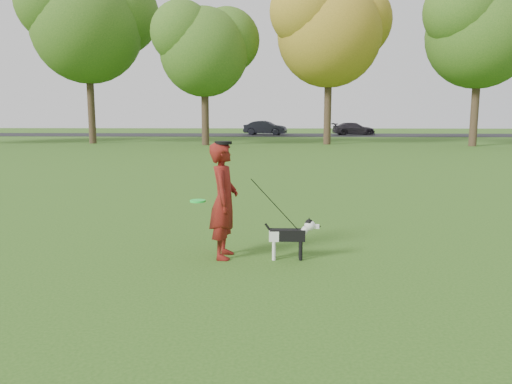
{
  "coord_description": "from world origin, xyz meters",
  "views": [
    {
      "loc": [
        0.42,
        -7.02,
        2.11
      ],
      "look_at": [
        0.17,
        0.24,
        0.95
      ],
      "focal_mm": 35.0,
      "sensor_mm": 36.0,
      "label": 1
    }
  ],
  "objects_px": {
    "dog": "(292,234)",
    "car_mid": "(265,128)",
    "car_right": "(354,129)",
    "man": "(224,201)"
  },
  "relations": [
    {
      "from": "car_mid",
      "to": "car_right",
      "type": "xyz_separation_m",
      "value": [
        8.24,
        0.0,
        -0.08
      ]
    },
    {
      "from": "man",
      "to": "dog",
      "type": "xyz_separation_m",
      "value": [
        0.99,
        -0.07,
        -0.47
      ]
    },
    {
      "from": "man",
      "to": "car_mid",
      "type": "xyz_separation_m",
      "value": [
        -0.05,
        39.92,
        -0.18
      ]
    },
    {
      "from": "dog",
      "to": "car_mid",
      "type": "relative_size",
      "value": 0.2
    },
    {
      "from": "car_mid",
      "to": "man",
      "type": "bearing_deg",
      "value": -167.31
    },
    {
      "from": "car_mid",
      "to": "car_right",
      "type": "height_order",
      "value": "car_mid"
    },
    {
      "from": "man",
      "to": "car_right",
      "type": "distance_m",
      "value": 40.76
    },
    {
      "from": "man",
      "to": "car_mid",
      "type": "relative_size",
      "value": 0.43
    },
    {
      "from": "dog",
      "to": "car_right",
      "type": "distance_m",
      "value": 40.64
    },
    {
      "from": "dog",
      "to": "car_mid",
      "type": "xyz_separation_m",
      "value": [
        -1.04,
        40.0,
        0.3
      ]
    }
  ]
}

